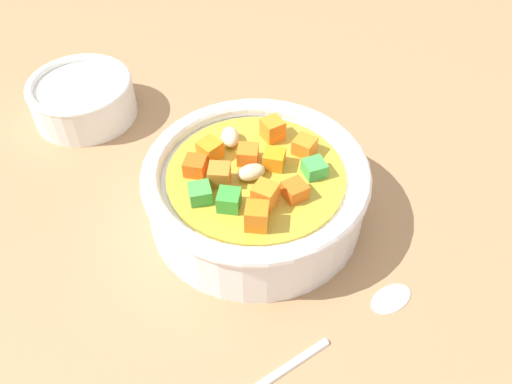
% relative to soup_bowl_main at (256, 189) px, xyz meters
% --- Properties ---
extents(ground_plane, '(1.40, 1.40, 0.02)m').
position_rel_soup_bowl_main_xyz_m(ground_plane, '(-0.00, 0.00, -0.04)').
color(ground_plane, '#9E754F').
extents(soup_bowl_main, '(0.20, 0.20, 0.07)m').
position_rel_soup_bowl_main_xyz_m(soup_bowl_main, '(0.00, 0.00, 0.00)').
color(soup_bowl_main, white).
rests_on(soup_bowl_main, ground_plane).
extents(spoon, '(0.21, 0.07, 0.01)m').
position_rel_soup_bowl_main_xyz_m(spoon, '(0.06, 0.13, -0.03)').
color(spoon, silver).
rests_on(spoon, ground_plane).
extents(side_bowl_small, '(0.11, 0.11, 0.05)m').
position_rel_soup_bowl_main_xyz_m(side_bowl_small, '(0.01, -0.24, -0.01)').
color(side_bowl_small, white).
rests_on(side_bowl_small, ground_plane).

